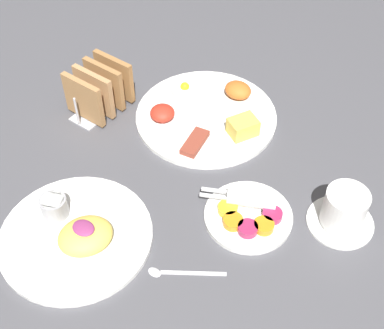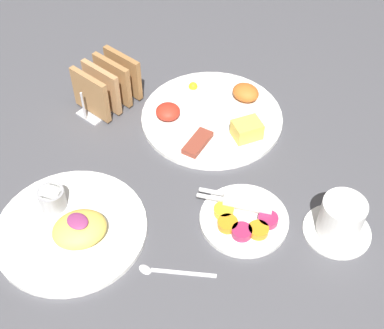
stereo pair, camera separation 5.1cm
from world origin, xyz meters
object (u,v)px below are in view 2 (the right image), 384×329
object	(u,v)px
plate_foreground	(71,226)
coffee_cup	(341,219)
plate_breakfast	(213,115)
plate_condiments	(246,216)
toast_rack	(108,85)

from	to	relation	value
plate_foreground	coffee_cup	size ratio (longest dim) A/B	2.24
plate_breakfast	plate_foreground	bearing A→B (deg)	-91.14
plate_condiments	toast_rack	size ratio (longest dim) A/B	1.20
plate_breakfast	plate_condiments	world-z (taller)	plate_breakfast
plate_breakfast	coffee_cup	distance (m)	0.36
plate_condiments	plate_foreground	world-z (taller)	plate_foreground
toast_rack	plate_foreground	bearing A→B (deg)	-54.91
plate_condiments	coffee_cup	distance (m)	0.16
plate_breakfast	plate_foreground	xyz separation A→B (m)	(-0.01, -0.39, 0.00)
toast_rack	plate_breakfast	bearing A→B (deg)	27.15
plate_foreground	coffee_cup	bearing A→B (deg)	39.92
plate_condiments	coffee_cup	world-z (taller)	coffee_cup
toast_rack	coffee_cup	world-z (taller)	toast_rack
plate_breakfast	plate_foreground	size ratio (longest dim) A/B	1.12
plate_condiments	toast_rack	bearing A→B (deg)	170.93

